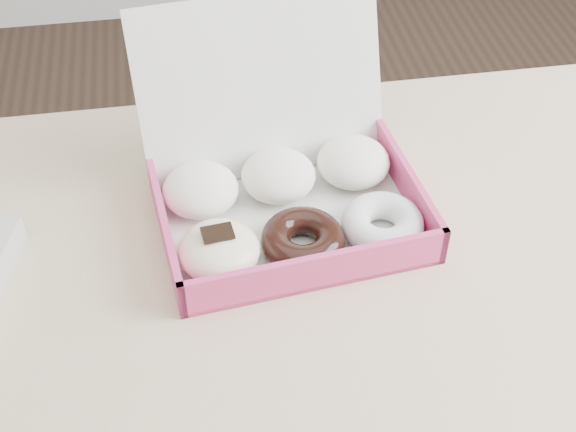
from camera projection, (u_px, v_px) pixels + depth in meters
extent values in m
cube|color=tan|center=(289.00, 322.00, 0.86)|extent=(1.20, 0.80, 0.04)
cylinder|color=tan|center=(560.00, 266.00, 1.43)|extent=(0.05, 0.05, 0.71)
cube|color=silver|center=(290.00, 221.00, 0.94)|extent=(0.32, 0.25, 0.01)
cube|color=#D43D75|center=(317.00, 272.00, 0.85)|extent=(0.30, 0.04, 0.05)
cube|color=silver|center=(267.00, 152.00, 1.00)|extent=(0.30, 0.04, 0.05)
cube|color=#D43D75|center=(165.00, 231.00, 0.90)|extent=(0.03, 0.22, 0.05)
cube|color=#D43D75|center=(407.00, 185.00, 0.96)|extent=(0.03, 0.22, 0.05)
cube|color=silver|center=(261.00, 86.00, 0.96)|extent=(0.31, 0.12, 0.21)
ellipsoid|color=white|center=(201.00, 190.00, 0.94)|extent=(0.10, 0.10, 0.05)
ellipsoid|color=white|center=(278.00, 176.00, 0.96)|extent=(0.10, 0.10, 0.05)
ellipsoid|color=white|center=(353.00, 162.00, 0.98)|extent=(0.10, 0.10, 0.05)
ellipsoid|color=#FFEBC6|center=(219.00, 251.00, 0.87)|extent=(0.10, 0.10, 0.05)
cube|color=black|center=(218.00, 233.00, 0.85)|extent=(0.04, 0.03, 0.00)
torus|color=black|center=(303.00, 240.00, 0.89)|extent=(0.10, 0.10, 0.03)
torus|color=white|center=(382.00, 224.00, 0.91)|extent=(0.10, 0.10, 0.03)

